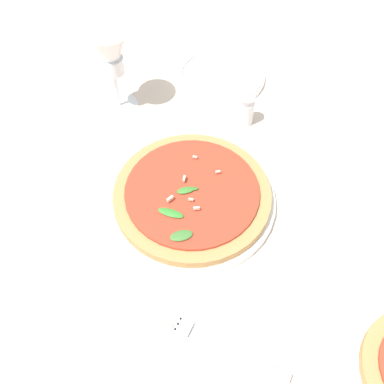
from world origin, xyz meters
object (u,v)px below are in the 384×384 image
(fork, at_px, (220,345))
(side_plate_white, at_px, (221,76))
(pizza_arugula_main, at_px, (192,196))
(shaker_pepper, at_px, (246,111))
(wine_glass, at_px, (111,56))

(fork, height_order, side_plate_white, side_plate_white)
(pizza_arugula_main, distance_m, shaker_pepper, 0.24)
(fork, bearing_deg, shaker_pepper, -72.06)
(side_plate_white, relative_size, shaker_pepper, 3.01)
(pizza_arugula_main, relative_size, fork, 1.39)
(wine_glass, height_order, shaker_pepper, wine_glass)
(pizza_arugula_main, height_order, side_plate_white, pizza_arugula_main)
(side_plate_white, xyz_separation_m, shaker_pepper, (-0.10, 0.11, 0.02))
(fork, height_order, shaker_pepper, shaker_pepper)
(side_plate_white, distance_m, shaker_pepper, 0.15)
(pizza_arugula_main, bearing_deg, fork, 125.02)
(fork, distance_m, side_plate_white, 0.62)
(wine_glass, height_order, side_plate_white, wine_glass)
(shaker_pepper, bearing_deg, wine_glass, 15.50)
(fork, relative_size, shaker_pepper, 3.31)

